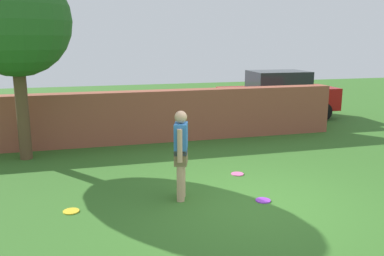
% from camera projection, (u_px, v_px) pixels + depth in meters
% --- Properties ---
extents(ground_plane, '(40.00, 40.00, 0.00)m').
position_uv_depth(ground_plane, '(253.00, 205.00, 7.16)').
color(ground_plane, '#336623').
extents(brick_wall, '(12.12, 0.50, 1.44)m').
position_uv_depth(brick_wall, '(131.00, 117.00, 11.33)').
color(brick_wall, brown).
rests_on(brick_wall, ground).
extents(tree, '(2.53, 2.53, 4.51)m').
position_uv_depth(tree, '(15.00, 22.00, 9.26)').
color(tree, brown).
rests_on(tree, ground).
extents(person, '(0.32, 0.52, 1.62)m').
position_uv_depth(person, '(181.00, 151.00, 7.26)').
color(person, tan).
rests_on(person, ground).
extents(car, '(4.26, 2.03, 1.72)m').
position_uv_depth(car, '(278.00, 95.00, 14.94)').
color(car, '#A51111').
rests_on(car, ground).
extents(frisbee_purple, '(0.27, 0.27, 0.02)m').
position_uv_depth(frisbee_purple, '(263.00, 200.00, 7.34)').
color(frisbee_purple, purple).
rests_on(frisbee_purple, ground).
extents(frisbee_pink, '(0.27, 0.27, 0.02)m').
position_uv_depth(frisbee_pink, '(237.00, 174.00, 8.78)').
color(frisbee_pink, pink).
rests_on(frisbee_pink, ground).
extents(frisbee_yellow, '(0.27, 0.27, 0.02)m').
position_uv_depth(frisbee_yellow, '(71.00, 211.00, 6.88)').
color(frisbee_yellow, yellow).
rests_on(frisbee_yellow, ground).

